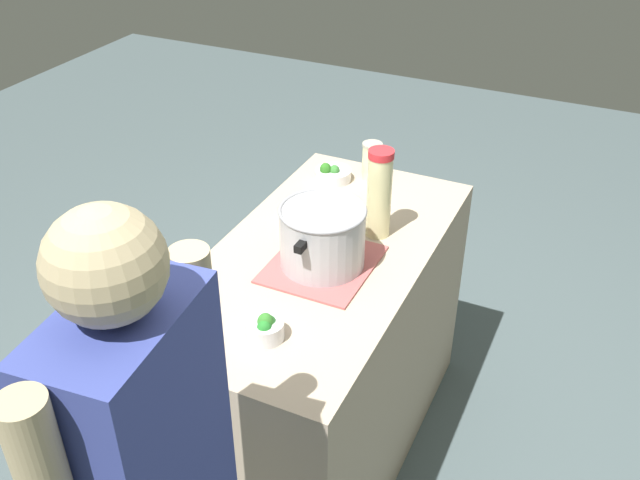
{
  "coord_description": "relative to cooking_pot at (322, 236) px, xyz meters",
  "views": [
    {
      "loc": [
        1.73,
        0.82,
        2.18
      ],
      "look_at": [
        0.0,
        0.0,
        0.94
      ],
      "focal_mm": 40.09,
      "sensor_mm": 36.0,
      "label": 1
    }
  ],
  "objects": [
    {
      "name": "broccoli_bowl_back",
      "position": [
        -0.24,
        -0.16,
        -0.08
      ],
      "size": [
        0.13,
        0.13,
        0.08
      ],
      "color": "silver",
      "rests_on": "counter_slab"
    },
    {
      "name": "cooking_pot",
      "position": [
        0.0,
        0.0,
        0.0
      ],
      "size": [
        0.34,
        0.27,
        0.2
      ],
      "color": "#B7B7BC",
      "rests_on": "dish_cloth"
    },
    {
      "name": "lemonade_pitcher",
      "position": [
        -0.25,
        0.09,
        0.05
      ],
      "size": [
        0.08,
        0.08,
        0.31
      ],
      "color": "beige",
      "rests_on": "counter_slab"
    },
    {
      "name": "broccoli_bowl_center",
      "position": [
        0.38,
        0.01,
        -0.08
      ],
      "size": [
        0.1,
        0.1,
        0.08
      ],
      "color": "silver",
      "rests_on": "counter_slab"
    },
    {
      "name": "broccoli_bowl_front",
      "position": [
        -0.53,
        -0.21,
        -0.08
      ],
      "size": [
        0.14,
        0.14,
        0.07
      ],
      "color": "silver",
      "rests_on": "counter_slab"
    },
    {
      "name": "mason_jar",
      "position": [
        -0.61,
        -0.08,
        -0.04
      ],
      "size": [
        0.08,
        0.08,
        0.15
      ],
      "color": "beige",
      "rests_on": "counter_slab"
    },
    {
      "name": "counter_slab",
      "position": [
        -0.06,
        -0.04,
        -0.56
      ],
      "size": [
        1.31,
        0.66,
        0.89
      ],
      "primitive_type": "cube",
      "color": "tan",
      "rests_on": "ground_plane"
    },
    {
      "name": "dish_cloth",
      "position": [
        0.0,
        0.0,
        -0.11
      ],
      "size": [
        0.36,
        0.31,
        0.01
      ],
      "primitive_type": "cube",
      "color": "#B25857",
      "rests_on": "counter_slab"
    },
    {
      "name": "ground_plane",
      "position": [
        -0.06,
        -0.04,
        -1.0
      ],
      "size": [
        8.0,
        8.0,
        0.0
      ],
      "primitive_type": "plane",
      "color": "#49575A"
    }
  ]
}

